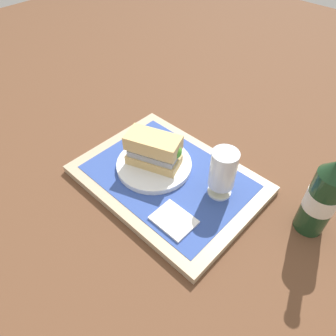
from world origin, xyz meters
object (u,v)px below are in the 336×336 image
object	(u,v)px
plate	(155,164)
sandwich	(156,149)
beer_bottle	(324,196)
beer_glass	(223,172)

from	to	relation	value
plate	sandwich	size ratio (longest dim) A/B	1.32
sandwich	beer_bottle	xyz separation A→B (m)	(0.36, 0.11, 0.03)
plate	beer_bottle	bearing A→B (deg)	17.50
sandwich	beer_bottle	distance (m)	0.38
plate	beer_glass	size ratio (longest dim) A/B	1.52
sandwich	beer_bottle	size ratio (longest dim) A/B	0.54
plate	beer_bottle	size ratio (longest dim) A/B	0.71
beer_glass	plate	bearing A→B (deg)	-166.43
plate	beer_glass	distance (m)	0.19
plate	sandwich	xyz separation A→B (m)	(0.00, 0.00, 0.05)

